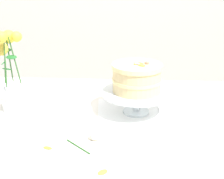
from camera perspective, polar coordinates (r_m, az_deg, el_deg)
name	(u,v)px	position (r m, az deg, el deg)	size (l,w,h in m)	color
dining_table	(95,140)	(1.40, -2.82, -8.56)	(1.40, 1.00, 0.74)	white
linen_napkin	(136,113)	(1.43, 4.08, -3.97)	(0.32, 0.32, 0.00)	white
cake_stand	(136,95)	(1.40, 4.16, -0.92)	(0.29, 0.29, 0.10)	silver
layer_cake	(137,78)	(1.37, 4.24, 2.03)	(0.21, 0.21, 0.12)	beige
flower_vase	(10,77)	(1.46, -16.96, 1.97)	(0.12, 0.13, 0.35)	silver
fallen_rose	(94,136)	(1.21, -3.12, -7.87)	(0.12, 0.12, 0.04)	#2D6028
loose_petal_0	(48,148)	(1.19, -10.86, -9.68)	(0.03, 0.02, 0.00)	orange
loose_petal_1	(103,172)	(1.04, -1.60, -13.81)	(0.04, 0.02, 0.00)	yellow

